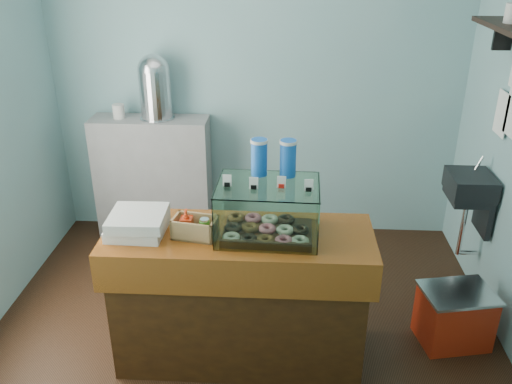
# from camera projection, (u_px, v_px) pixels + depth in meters

# --- Properties ---
(ground) EXTENTS (3.50, 3.50, 0.00)m
(ground) POSITION_uv_depth(u_px,v_px,m) (244.00, 328.00, 3.80)
(ground) COLOR black
(ground) RESTS_ON ground
(room_shell) EXTENTS (3.54, 3.04, 2.82)m
(room_shell) POSITION_uv_depth(u_px,v_px,m) (245.00, 88.00, 3.08)
(room_shell) COLOR #76A4AC
(room_shell) RESTS_ON ground
(counter) EXTENTS (1.60, 0.60, 0.90)m
(counter) POSITION_uv_depth(u_px,v_px,m) (240.00, 296.00, 3.38)
(counter) COLOR #43240C
(counter) RESTS_ON ground
(back_shelf) EXTENTS (1.00, 0.32, 1.10)m
(back_shelf) POSITION_uv_depth(u_px,v_px,m) (154.00, 178.00, 4.81)
(back_shelf) COLOR gray
(back_shelf) RESTS_ON ground
(display_case) EXTENTS (0.60, 0.45, 0.54)m
(display_case) POSITION_uv_depth(u_px,v_px,m) (268.00, 206.00, 3.14)
(display_case) COLOR #35190F
(display_case) RESTS_ON counter
(condiment_crate) EXTENTS (0.27, 0.19, 0.17)m
(condiment_crate) POSITION_uv_depth(u_px,v_px,m) (194.00, 227.00, 3.14)
(condiment_crate) COLOR tan
(condiment_crate) RESTS_ON counter
(pastry_boxes) EXTENTS (0.34, 0.34, 0.13)m
(pastry_boxes) POSITION_uv_depth(u_px,v_px,m) (138.00, 223.00, 3.18)
(pastry_boxes) COLOR silver
(pastry_boxes) RESTS_ON counter
(coffee_urn) EXTENTS (0.29, 0.29, 0.54)m
(coffee_urn) POSITION_uv_depth(u_px,v_px,m) (155.00, 85.00, 4.46)
(coffee_urn) COLOR silver
(coffee_urn) RESTS_ON back_shelf
(red_cooler) EXTENTS (0.51, 0.43, 0.40)m
(red_cooler) POSITION_uv_depth(u_px,v_px,m) (454.00, 316.00, 3.60)
(red_cooler) COLOR red
(red_cooler) RESTS_ON ground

